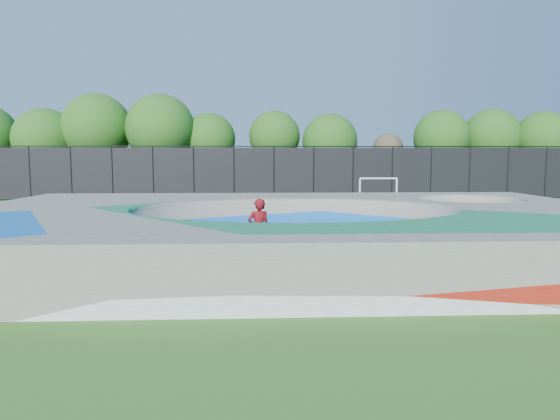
% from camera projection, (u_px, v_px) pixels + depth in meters
% --- Properties ---
extents(ground, '(120.00, 120.00, 0.00)m').
position_uv_depth(ground, '(295.00, 251.00, 16.86)').
color(ground, '#2A5E1A').
rests_on(ground, ground).
extents(skate_deck, '(22.00, 14.00, 1.50)m').
position_uv_depth(skate_deck, '(295.00, 230.00, 16.78)').
color(skate_deck, gray).
rests_on(skate_deck, ground).
extents(skater, '(0.80, 0.63, 1.92)m').
position_uv_depth(skater, '(259.00, 230.00, 15.31)').
color(skater, red).
rests_on(skater, ground).
extents(skateboard, '(0.80, 0.54, 0.05)m').
position_uv_depth(skateboard, '(259.00, 260.00, 15.41)').
color(skateboard, black).
rests_on(skateboard, ground).
extents(soccer_goal, '(2.71, 0.12, 1.79)m').
position_uv_depth(soccer_goal, '(378.00, 186.00, 34.66)').
color(soccer_goal, silver).
rests_on(soccer_goal, ground).
extents(fence, '(48.09, 0.09, 4.04)m').
position_uv_depth(fence, '(274.00, 172.00, 37.50)').
color(fence, black).
rests_on(fence, ground).
extents(treeline, '(52.58, 7.03, 8.42)m').
position_uv_depth(treeline, '(229.00, 136.00, 41.80)').
color(treeline, '#422C21').
rests_on(treeline, ground).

